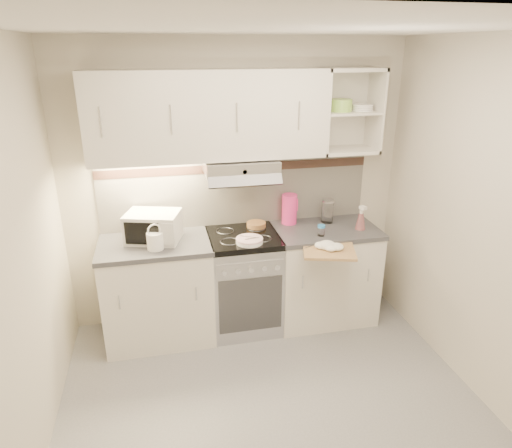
{
  "coord_description": "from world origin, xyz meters",
  "views": [
    {
      "loc": [
        -0.68,
        -2.45,
        2.4
      ],
      "look_at": [
        0.08,
        0.95,
        1.05
      ],
      "focal_mm": 32.0,
      "sensor_mm": 36.0,
      "label": 1
    }
  ],
  "objects_px": {
    "plate_stack": "(249,240)",
    "glass_jar": "(327,211)",
    "watering_can": "(156,240)",
    "electric_range": "(244,281)",
    "cutting_board": "(329,250)",
    "spray_bottle": "(361,219)",
    "microwave": "(153,227)",
    "pink_pitcher": "(289,209)"
  },
  "relations": [
    {
      "from": "electric_range",
      "to": "watering_can",
      "type": "xyz_separation_m",
      "value": [
        -0.73,
        -0.14,
        0.53
      ]
    },
    {
      "from": "glass_jar",
      "to": "spray_bottle",
      "type": "bearing_deg",
      "value": -44.54
    },
    {
      "from": "electric_range",
      "to": "cutting_board",
      "type": "height_order",
      "value": "electric_range"
    },
    {
      "from": "watering_can",
      "to": "plate_stack",
      "type": "height_order",
      "value": "watering_can"
    },
    {
      "from": "cutting_board",
      "to": "microwave",
      "type": "bearing_deg",
      "value": 178.06
    },
    {
      "from": "glass_jar",
      "to": "cutting_board",
      "type": "xyz_separation_m",
      "value": [
        -0.18,
        -0.53,
        -0.14
      ]
    },
    {
      "from": "watering_can",
      "to": "cutting_board",
      "type": "bearing_deg",
      "value": -30.35
    },
    {
      "from": "pink_pitcher",
      "to": "cutting_board",
      "type": "bearing_deg",
      "value": -83.03
    },
    {
      "from": "glass_jar",
      "to": "cutting_board",
      "type": "distance_m",
      "value": 0.58
    },
    {
      "from": "spray_bottle",
      "to": "microwave",
      "type": "bearing_deg",
      "value": 151.55
    },
    {
      "from": "microwave",
      "to": "cutting_board",
      "type": "bearing_deg",
      "value": -1.09
    },
    {
      "from": "plate_stack",
      "to": "pink_pitcher",
      "type": "height_order",
      "value": "pink_pitcher"
    },
    {
      "from": "plate_stack",
      "to": "spray_bottle",
      "type": "bearing_deg",
      "value": 4.98
    },
    {
      "from": "electric_range",
      "to": "microwave",
      "type": "distance_m",
      "value": 0.94
    },
    {
      "from": "microwave",
      "to": "pink_pitcher",
      "type": "relative_size",
      "value": 1.83
    },
    {
      "from": "watering_can",
      "to": "pink_pitcher",
      "type": "xyz_separation_m",
      "value": [
        1.2,
        0.32,
        0.06
      ]
    },
    {
      "from": "pink_pitcher",
      "to": "watering_can",
      "type": "bearing_deg",
      "value": -173.75
    },
    {
      "from": "plate_stack",
      "to": "glass_jar",
      "type": "height_order",
      "value": "glass_jar"
    },
    {
      "from": "electric_range",
      "to": "spray_bottle",
      "type": "bearing_deg",
      "value": -5.02
    },
    {
      "from": "glass_jar",
      "to": "spray_bottle",
      "type": "xyz_separation_m",
      "value": [
        0.23,
        -0.22,
        -0.02
      ]
    },
    {
      "from": "plate_stack",
      "to": "spray_bottle",
      "type": "distance_m",
      "value": 1.03
    },
    {
      "from": "pink_pitcher",
      "to": "cutting_board",
      "type": "xyz_separation_m",
      "value": [
        0.16,
        -0.58,
        -0.17
      ]
    },
    {
      "from": "watering_can",
      "to": "spray_bottle",
      "type": "bearing_deg",
      "value": -17.97
    },
    {
      "from": "microwave",
      "to": "glass_jar",
      "type": "relative_size",
      "value": 2.3
    },
    {
      "from": "electric_range",
      "to": "spray_bottle",
      "type": "xyz_separation_m",
      "value": [
        1.04,
        -0.09,
        0.54
      ]
    },
    {
      "from": "spray_bottle",
      "to": "watering_can",
      "type": "bearing_deg",
      "value": 157.52
    },
    {
      "from": "plate_stack",
      "to": "glass_jar",
      "type": "distance_m",
      "value": 0.86
    },
    {
      "from": "electric_range",
      "to": "glass_jar",
      "type": "distance_m",
      "value": 0.99
    },
    {
      "from": "spray_bottle",
      "to": "cutting_board",
      "type": "xyz_separation_m",
      "value": [
        -0.41,
        -0.31,
        -0.12
      ]
    },
    {
      "from": "plate_stack",
      "to": "spray_bottle",
      "type": "height_order",
      "value": "spray_bottle"
    },
    {
      "from": "microwave",
      "to": "glass_jar",
      "type": "xyz_separation_m",
      "value": [
        1.56,
        0.08,
        -0.01
      ]
    },
    {
      "from": "glass_jar",
      "to": "spray_bottle",
      "type": "relative_size",
      "value": 0.92
    },
    {
      "from": "watering_can",
      "to": "pink_pitcher",
      "type": "bearing_deg",
      "value": -4.41
    },
    {
      "from": "electric_range",
      "to": "cutting_board",
      "type": "relative_size",
      "value": 2.19
    },
    {
      "from": "microwave",
      "to": "spray_bottle",
      "type": "relative_size",
      "value": 2.13
    },
    {
      "from": "watering_can",
      "to": "cutting_board",
      "type": "height_order",
      "value": "watering_can"
    },
    {
      "from": "pink_pitcher",
      "to": "glass_jar",
      "type": "height_order",
      "value": "pink_pitcher"
    },
    {
      "from": "electric_range",
      "to": "glass_jar",
      "type": "height_order",
      "value": "glass_jar"
    },
    {
      "from": "microwave",
      "to": "electric_range",
      "type": "bearing_deg",
      "value": 13.12
    },
    {
      "from": "watering_can",
      "to": "plate_stack",
      "type": "relative_size",
      "value": 1.11
    },
    {
      "from": "electric_range",
      "to": "glass_jar",
      "type": "xyz_separation_m",
      "value": [
        0.81,
        0.13,
        0.56
      ]
    },
    {
      "from": "electric_range",
      "to": "glass_jar",
      "type": "bearing_deg",
      "value": 9.29
    }
  ]
}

